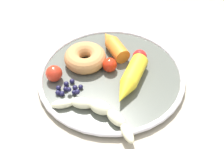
{
  "coord_description": "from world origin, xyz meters",
  "views": [
    {
      "loc": [
        -0.44,
        0.13,
        1.25
      ],
      "look_at": [
        0.05,
        -0.0,
        0.75
      ],
      "focal_mm": 48.85,
      "sensor_mm": 36.0,
      "label": 1
    }
  ],
  "objects": [
    {
      "name": "banana",
      "position": [
        -0.06,
        0.06,
        0.76
      ],
      "size": [
        0.14,
        0.15,
        0.03
      ],
      "color": "beige",
      "rests_on": "plate"
    },
    {
      "name": "tomato_near",
      "position": [
        0.07,
        -0.08,
        0.76
      ],
      "size": [
        0.03,
        0.03,
        0.03
      ],
      "primitive_type": "sphere",
      "color": "red",
      "rests_on": "plate"
    },
    {
      "name": "carrot_orange",
      "position": [
        0.13,
        -0.03,
        0.77
      ],
      "size": [
        0.11,
        0.06,
        0.04
      ],
      "color": "orange",
      "rests_on": "plate"
    },
    {
      "name": "tomato_far",
      "position": [
        0.07,
        0.13,
        0.77
      ],
      "size": [
        0.04,
        0.04,
        0.04
      ],
      "primitive_type": "sphere",
      "color": "red",
      "rests_on": "plate"
    },
    {
      "name": "dining_table",
      "position": [
        0.0,
        0.0,
        0.65
      ],
      "size": [
        1.0,
        1.0,
        0.74
      ],
      "color": "gray",
      "rests_on": "ground_plane"
    },
    {
      "name": "carrot_yellow",
      "position": [
        0.01,
        -0.03,
        0.77
      ],
      "size": [
        0.13,
        0.12,
        0.04
      ],
      "color": "yellow",
      "rests_on": "plate"
    },
    {
      "name": "tomato_mid",
      "position": [
        0.07,
        0.0,
        0.76
      ],
      "size": [
        0.03,
        0.03,
        0.03
      ],
      "primitive_type": "sphere",
      "color": "red",
      "rests_on": "plate"
    },
    {
      "name": "donut",
      "position": [
        0.1,
        0.05,
        0.77
      ],
      "size": [
        0.14,
        0.14,
        0.04
      ],
      "primitive_type": "torus",
      "rotation": [
        0.0,
        0.0,
        0.94
      ],
      "color": "#C1834B",
      "rests_on": "plate"
    },
    {
      "name": "plate",
      "position": [
        0.05,
        -0.0,
        0.74
      ],
      "size": [
        0.34,
        0.34,
        0.02
      ],
      "color": "#52564D",
      "rests_on": "dining_table"
    },
    {
      "name": "blueberry_pile",
      "position": [
        0.03,
        0.1,
        0.75
      ],
      "size": [
        0.05,
        0.06,
        0.02
      ],
      "color": "#191638",
      "rests_on": "plate"
    }
  ]
}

